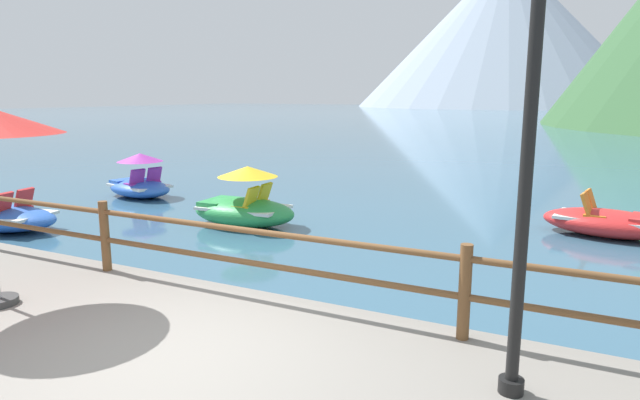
% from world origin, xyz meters
% --- Properties ---
extents(ground_plane, '(200.00, 200.00, 0.00)m').
position_xyz_m(ground_plane, '(0.00, 40.00, 0.00)').
color(ground_plane, '#38607A').
extents(dock_railing, '(23.92, 0.12, 0.95)m').
position_xyz_m(dock_railing, '(-0.00, 1.55, 0.98)').
color(dock_railing, brown).
rests_on(dock_railing, promenade_dock).
extents(lamp_post, '(0.28, 0.28, 3.91)m').
position_xyz_m(lamp_post, '(2.94, 0.73, 2.77)').
color(lamp_post, black).
rests_on(lamp_post, promenade_dock).
extents(pedal_boat_1, '(2.53, 1.54, 0.86)m').
position_xyz_m(pedal_boat_1, '(3.76, 8.33, 0.28)').
color(pedal_boat_1, red).
rests_on(pedal_boat_1, ground).
extents(pedal_boat_2, '(2.35, 1.40, 1.27)m').
position_xyz_m(pedal_boat_2, '(-3.13, 5.91, 0.43)').
color(pedal_boat_2, green).
rests_on(pedal_boat_2, ground).
extents(pedal_boat_3, '(2.71, 1.66, 0.85)m').
position_xyz_m(pedal_boat_3, '(-7.38, 3.37, 0.27)').
color(pedal_boat_3, blue).
rests_on(pedal_boat_3, ground).
extents(pedal_boat_4, '(2.35, 1.74, 1.19)m').
position_xyz_m(pedal_boat_4, '(-7.56, 7.43, 0.40)').
color(pedal_boat_4, blue).
rests_on(pedal_boat_4, ground).
extents(distant_peak, '(65.54, 65.54, 33.88)m').
position_xyz_m(distant_peak, '(-16.73, 130.98, 16.94)').
color(distant_peak, '#93A3B7').
rests_on(distant_peak, ground).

